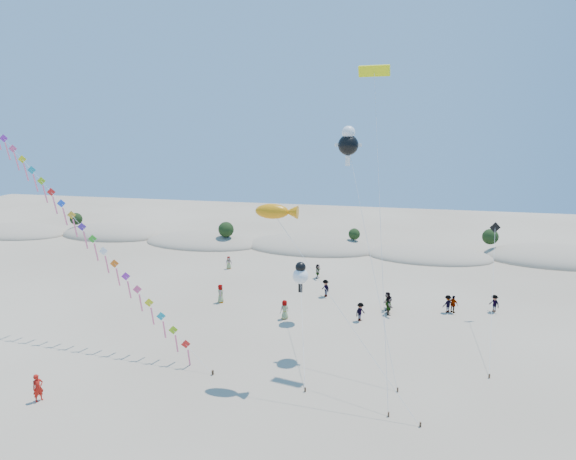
% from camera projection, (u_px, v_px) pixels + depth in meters
% --- Properties ---
extents(dune_ridge, '(145.30, 11.49, 5.57)m').
position_uv_depth(dune_ridge, '(318.00, 247.00, 67.89)').
color(dune_ridge, gray).
rests_on(dune_ridge, ground).
extents(kite_train, '(29.37, 9.60, 22.88)m').
position_uv_depth(kite_train, '(52.00, 194.00, 39.45)').
color(kite_train, '#3F2D1E').
rests_on(kite_train, ground).
extents(fish_kite, '(11.24, 4.98, 12.28)m').
position_uv_depth(fish_kite, '(277.00, 212.00, 31.97)').
color(fish_kite, '#3F2D1E').
rests_on(fish_kite, ground).
extents(cartoon_kite_low, '(3.22, 12.21, 5.52)m').
position_uv_depth(cartoon_kite_low, '(301.00, 274.00, 42.53)').
color(cartoon_kite_low, '#3F2D1E').
rests_on(cartoon_kite_low, ground).
extents(cartoon_kite_high, '(5.38, 7.58, 17.30)m').
position_uv_depth(cartoon_kite_high, '(348.00, 143.00, 35.82)').
color(cartoon_kite_high, '#3F2D1E').
rests_on(cartoon_kite_high, ground).
extents(parafoil_kite, '(3.17, 9.12, 21.43)m').
position_uv_depth(parafoil_kite, '(374.00, 77.00, 33.24)').
color(parafoil_kite, '#3F2D1E').
rests_on(parafoil_kite, ground).
extents(dark_kite, '(2.54, 12.47, 8.78)m').
position_uv_depth(dark_kite, '(494.00, 261.00, 40.74)').
color(dark_kite, '#3F2D1E').
rests_on(dark_kite, ground).
extents(flyer_foreground, '(0.70, 0.80, 1.85)m').
position_uv_depth(flyer_foreground, '(38.00, 388.00, 30.88)').
color(flyer_foreground, '#B0160E').
rests_on(flyer_foreground, ground).
extents(beachgoers, '(29.92, 14.26, 1.86)m').
position_uv_depth(beachgoers, '(358.00, 296.00, 47.13)').
color(beachgoers, slate).
rests_on(beachgoers, ground).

